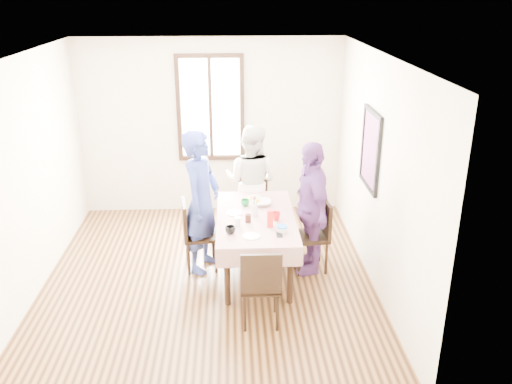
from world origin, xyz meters
TOP-DOWN VIEW (x-y plane):
  - ground at (0.00, 0.00)m, footprint 4.50×4.50m
  - back_wall at (0.00, 2.25)m, footprint 4.00×0.00m
  - right_wall at (2.00, 0.00)m, footprint 0.00×4.50m
  - window_frame at (0.00, 2.23)m, footprint 1.02×0.06m
  - window_pane at (0.00, 2.24)m, footprint 0.90×0.02m
  - art_poster at (1.98, 0.30)m, footprint 0.04×0.76m
  - dining_table at (0.59, 0.16)m, footprint 0.83×1.57m
  - tablecloth at (0.59, 0.16)m, footprint 0.95×1.69m
  - chair_left at (-0.10, 0.31)m, footprint 0.47×0.47m
  - chair_right at (1.28, 0.21)m, footprint 0.46×0.46m
  - chair_far at (0.59, 1.24)m, footprint 0.46×0.46m
  - chair_near at (0.59, -0.92)m, footprint 0.43×0.43m
  - person_left at (-0.08, 0.31)m, footprint 0.63×0.77m
  - person_far at (0.59, 1.23)m, footprint 0.97×0.88m
  - person_right at (1.26, 0.21)m, footprint 0.55×1.04m
  - mug_black at (0.28, -0.31)m, footprint 0.12×0.12m
  - mug_flag at (0.83, 0.05)m, footprint 0.14×0.14m
  - mug_green at (0.47, 0.51)m, footprint 0.14×0.14m
  - serving_bowl at (0.68, 0.52)m, footprint 0.26×0.26m
  - juice_carton at (0.74, -0.14)m, footprint 0.07×0.07m
  - butter_tub at (0.87, -0.28)m, footprint 0.12×0.12m
  - jam_jar at (0.49, -0.01)m, footprint 0.07×0.07m
  - drinking_glass at (0.37, -0.09)m, footprint 0.07×0.07m
  - smartphone at (0.83, -0.37)m, footprint 0.07×0.13m
  - flower_vase at (0.58, 0.19)m, footprint 0.07×0.07m
  - plate_left at (0.33, 0.27)m, footprint 0.20×0.20m
  - plate_far at (0.60, 0.77)m, footprint 0.20×0.20m
  - plate_near at (0.52, -0.39)m, footprint 0.20×0.20m
  - butter_lid at (0.87, -0.28)m, footprint 0.12×0.12m
  - flower_bunch at (0.58, 0.19)m, footprint 0.09×0.09m

SIDE VIEW (x-z plane):
  - ground at x=0.00m, z-range 0.00..0.00m
  - dining_table at x=0.59m, z-range 0.00..0.75m
  - chair_left at x=-0.10m, z-range 0.00..0.91m
  - chair_right at x=1.28m, z-range 0.00..0.91m
  - chair_far at x=0.59m, z-range 0.00..0.91m
  - chair_near at x=0.59m, z-range 0.00..0.91m
  - tablecloth at x=0.59m, z-range 0.75..0.76m
  - smartphone at x=0.83m, z-range 0.76..0.77m
  - plate_left at x=0.33m, z-range 0.76..0.77m
  - plate_far at x=0.60m, z-range 0.76..0.77m
  - plate_near at x=0.52m, z-range 0.76..0.77m
  - butter_tub at x=0.87m, z-range 0.76..0.82m
  - serving_bowl at x=0.68m, z-range 0.76..0.82m
  - mug_green at x=0.47m, z-range 0.76..0.85m
  - mug_black at x=0.28m, z-range 0.76..0.85m
  - jam_jar at x=0.49m, z-range 0.76..0.86m
  - mug_flag at x=0.83m, z-range 0.76..0.86m
  - drinking_glass at x=0.37m, z-range 0.76..0.86m
  - person_far at x=0.59m, z-range 0.00..1.63m
  - butter_lid at x=0.87m, z-range 0.82..0.83m
  - flower_vase at x=0.58m, z-range 0.76..0.90m
  - person_right at x=1.26m, z-range 0.00..1.68m
  - juice_carton at x=0.74m, z-range 0.76..0.97m
  - person_left at x=-0.08m, z-range 0.00..1.80m
  - flower_bunch at x=0.58m, z-range 0.90..1.00m
  - back_wall at x=0.00m, z-range -0.65..3.35m
  - right_wall at x=2.00m, z-range -0.90..3.60m
  - art_poster at x=1.98m, z-range 1.07..2.03m
  - window_frame at x=0.00m, z-range 0.84..2.46m
  - window_pane at x=0.00m, z-range 0.90..2.40m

